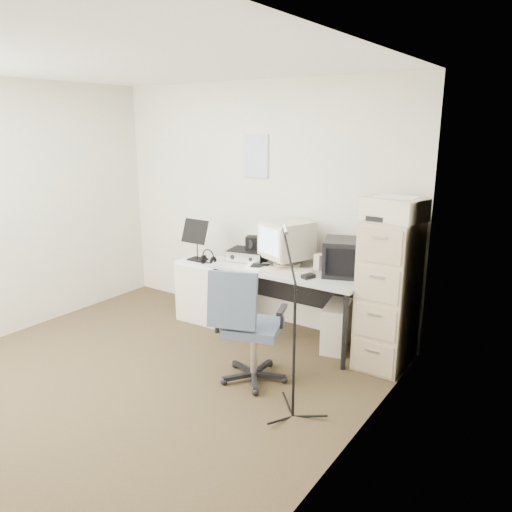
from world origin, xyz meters
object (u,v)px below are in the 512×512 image
Objects in this scene: side_cart at (208,290)px; desk at (291,304)px; filing_cabinet at (389,294)px; office_chair at (254,325)px.

desk is at bearing 0.42° from side_cart.
filing_cabinet is 0.99m from desk.
side_cart is at bearing 125.02° from office_chair.
desk is at bearing -178.19° from filing_cabinet.
side_cart is at bearing -177.36° from desk.
side_cart is (-1.97, -0.08, -0.32)m from filing_cabinet.
side_cart is at bearing -177.76° from filing_cabinet.
filing_cabinet is 0.87× the size of desk.
desk is 2.25× the size of side_cart.
filing_cabinet is at bearing 1.81° from desk.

